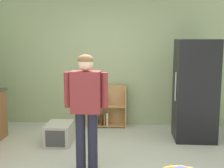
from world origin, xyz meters
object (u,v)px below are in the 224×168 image
object	(u,v)px
refrigerator	(195,90)
bookshelf	(104,109)
pet_carrier	(59,134)
standing_person	(86,104)

from	to	relation	value
refrigerator	bookshelf	xyz separation A→B (m)	(-1.68, 0.66, -0.53)
bookshelf	pet_carrier	size ratio (longest dim) A/B	1.54
bookshelf	pet_carrier	distance (m)	1.30
bookshelf	standing_person	bearing A→B (deg)	-90.59
standing_person	pet_carrier	bearing A→B (deg)	120.92
bookshelf	standing_person	size ratio (longest dim) A/B	0.53
refrigerator	pet_carrier	size ratio (longest dim) A/B	3.22
pet_carrier	refrigerator	bearing A→B (deg)	10.55
refrigerator	standing_person	world-z (taller)	refrigerator
bookshelf	standing_person	xyz separation A→B (m)	(-0.02, -2.18, 0.59)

